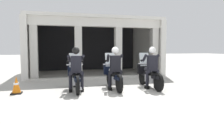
{
  "coord_description": "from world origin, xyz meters",
  "views": [
    {
      "loc": [
        -1.98,
        -6.95,
        1.54
      ],
      "look_at": [
        0.0,
        0.57,
        1.0
      ],
      "focal_mm": 32.28,
      "sensor_mm": 36.0,
      "label": 1
    }
  ],
  "objects_px": {
    "motorcycle_center": "(113,75)",
    "police_officer_center": "(115,64)",
    "police_officer_left": "(76,65)",
    "police_officer_right": "(152,64)",
    "traffic_cone_flank": "(16,85)",
    "motorcycle_left": "(76,76)",
    "motorcycle_right": "(149,75)"
  },
  "relations": [
    {
      "from": "motorcycle_center",
      "to": "police_officer_center",
      "type": "bearing_deg",
      "value": -90.22
    },
    {
      "from": "police_officer_left",
      "to": "police_officer_right",
      "type": "bearing_deg",
      "value": -2.87
    },
    {
      "from": "police_officer_left",
      "to": "traffic_cone_flank",
      "type": "bearing_deg",
      "value": 176.26
    },
    {
      "from": "police_officer_left",
      "to": "traffic_cone_flank",
      "type": "xyz_separation_m",
      "value": [
        -1.98,
        0.17,
        -0.65
      ]
    },
    {
      "from": "motorcycle_center",
      "to": "police_officer_right",
      "type": "relative_size",
      "value": 1.29
    },
    {
      "from": "motorcycle_left",
      "to": "traffic_cone_flank",
      "type": "distance_m",
      "value": 2.0
    },
    {
      "from": "motorcycle_left",
      "to": "motorcycle_right",
      "type": "relative_size",
      "value": 1.0
    },
    {
      "from": "motorcycle_left",
      "to": "motorcycle_center",
      "type": "xyz_separation_m",
      "value": [
        1.41,
        -0.06,
        0.0
      ]
    },
    {
      "from": "police_officer_right",
      "to": "police_officer_center",
      "type": "bearing_deg",
      "value": 178.5
    },
    {
      "from": "police_officer_left",
      "to": "police_officer_right",
      "type": "distance_m",
      "value": 2.83
    },
    {
      "from": "motorcycle_center",
      "to": "traffic_cone_flank",
      "type": "height_order",
      "value": "motorcycle_center"
    },
    {
      "from": "motorcycle_center",
      "to": "traffic_cone_flank",
      "type": "bearing_deg",
      "value": -179.04
    },
    {
      "from": "motorcycle_left",
      "to": "police_officer_left",
      "type": "relative_size",
      "value": 1.29
    },
    {
      "from": "motorcycle_center",
      "to": "police_officer_center",
      "type": "xyz_separation_m",
      "value": [
        -0.0,
        -0.28,
        0.44
      ]
    },
    {
      "from": "police_officer_left",
      "to": "motorcycle_center",
      "type": "bearing_deg",
      "value": 10.17
    },
    {
      "from": "motorcycle_left",
      "to": "police_officer_right",
      "type": "distance_m",
      "value": 2.9
    },
    {
      "from": "police_officer_center",
      "to": "traffic_cone_flank",
      "type": "xyz_separation_m",
      "value": [
        -3.39,
        0.23,
        -0.65
      ]
    },
    {
      "from": "motorcycle_center",
      "to": "police_officer_right",
      "type": "distance_m",
      "value": 1.54
    },
    {
      "from": "police_officer_center",
      "to": "police_officer_right",
      "type": "height_order",
      "value": "same"
    },
    {
      "from": "police_officer_center",
      "to": "motorcycle_left",
      "type": "bearing_deg",
      "value": 166.38
    },
    {
      "from": "police_officer_left",
      "to": "traffic_cone_flank",
      "type": "distance_m",
      "value": 2.09
    },
    {
      "from": "police_officer_right",
      "to": "traffic_cone_flank",
      "type": "xyz_separation_m",
      "value": [
        -4.81,
        0.37,
        -0.65
      ]
    },
    {
      "from": "motorcycle_left",
      "to": "motorcycle_center",
      "type": "relative_size",
      "value": 1.0
    },
    {
      "from": "motorcycle_right",
      "to": "police_officer_right",
      "type": "height_order",
      "value": "police_officer_right"
    },
    {
      "from": "police_officer_center",
      "to": "motorcycle_center",
      "type": "bearing_deg",
      "value": 89.78
    },
    {
      "from": "motorcycle_left",
      "to": "police_officer_left",
      "type": "bearing_deg",
      "value": -89.11
    },
    {
      "from": "motorcycle_right",
      "to": "motorcycle_center",
      "type": "bearing_deg",
      "value": 178.5
    },
    {
      "from": "motorcycle_right",
      "to": "motorcycle_left",
      "type": "bearing_deg",
      "value": -179.89
    },
    {
      "from": "police_officer_center",
      "to": "police_officer_right",
      "type": "bearing_deg",
      "value": -5.58
    },
    {
      "from": "motorcycle_left",
      "to": "traffic_cone_flank",
      "type": "xyz_separation_m",
      "value": [
        -1.98,
        -0.11,
        -0.21
      ]
    },
    {
      "from": "motorcycle_center",
      "to": "traffic_cone_flank",
      "type": "relative_size",
      "value": 3.46
    },
    {
      "from": "motorcycle_center",
      "to": "traffic_cone_flank",
      "type": "xyz_separation_m",
      "value": [
        -3.4,
        -0.05,
        -0.21
      ]
    }
  ]
}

